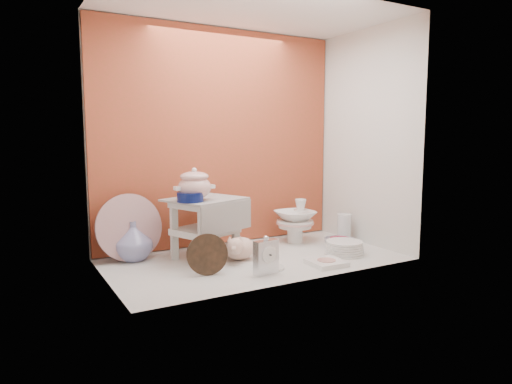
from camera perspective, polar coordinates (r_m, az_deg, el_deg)
ground at (r=2.90m, az=-0.15°, el=-8.32°), size 1.80×1.80×0.00m
niche_shell at (r=2.96m, az=-1.89°, el=10.15°), size 1.86×1.03×1.53m
step_stool at (r=2.92m, az=-6.29°, el=-4.45°), size 0.54×0.51×0.38m
soup_tureen at (r=2.79m, az=-7.62°, el=0.99°), size 0.28×0.28×0.20m
cobalt_bowl at (r=2.75m, az=-8.14°, el=-0.60°), size 0.19×0.19×0.06m
floral_platter at (r=2.94m, az=-15.40°, el=-4.25°), size 0.42×0.13×0.41m
blue_white_vase at (r=2.95m, az=-14.93°, el=-5.89°), size 0.29×0.29×0.24m
lacquer_tray at (r=2.58m, az=-6.04°, el=-7.70°), size 0.24×0.09×0.23m
mantel_clock at (r=2.58m, az=1.24°, el=-7.86°), size 0.15×0.07×0.21m
plush_pig at (r=2.87m, az=-2.04°, el=-6.93°), size 0.31×0.27×0.15m
teacup_saucer at (r=2.71m, az=1.67°, el=-9.33°), size 0.18×0.18×0.01m
gold_rim_teacup at (r=2.70m, az=1.68°, el=-8.31°), size 0.12×0.12×0.09m
lattice_dish at (r=2.81m, az=8.72°, el=-8.65°), size 0.21×0.21×0.03m
dinner_plate_stack at (r=3.06m, az=10.88°, el=-6.79°), size 0.33×0.33×0.09m
crystal_bowl at (r=3.24m, az=10.28°, el=-6.22°), size 0.27×0.27×0.07m
clear_glass_vase at (r=3.42m, az=10.85°, el=-4.38°), size 0.12×0.12×0.20m
porcelain_tower at (r=3.32m, az=4.85°, el=-3.59°), size 0.34×0.34×0.31m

